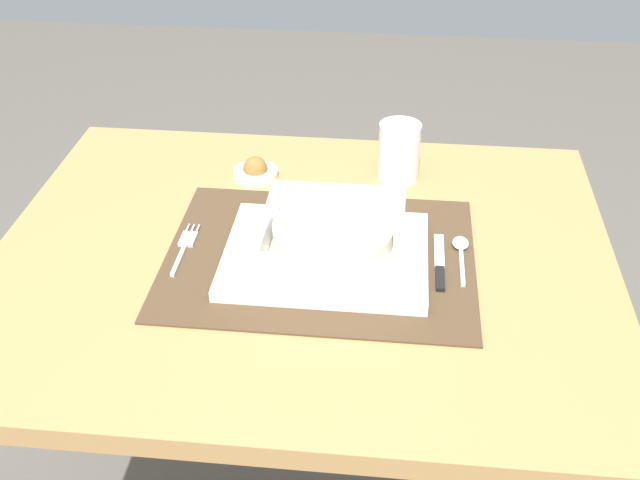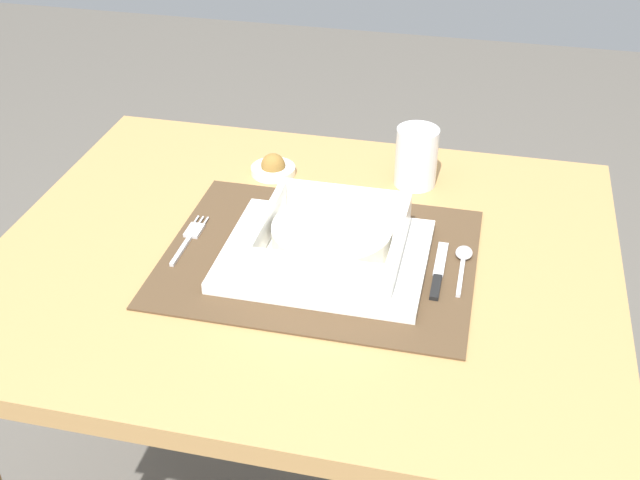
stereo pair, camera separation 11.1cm
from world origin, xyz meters
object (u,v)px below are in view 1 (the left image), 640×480
Objects in this scene: dining_table at (303,314)px; spoon at (461,248)px; drinking_glass at (399,155)px; condiment_saucer at (255,171)px; butter_knife at (440,265)px; fork at (185,245)px; porridge_bowl at (333,238)px.

spoon reaches higher than dining_table.
drinking_glass is 0.24m from condiment_saucer.
butter_knife is at bearing -5.60° from dining_table.
fork is 0.23m from condiment_saucer.
butter_knife is at bearing -123.28° from spoon.
porridge_bowl reaches higher than fork.
drinking_glass is at bearing 71.27° from porridge_bowl.
butter_knife is (0.36, -0.01, 0.00)m from fork.
condiment_saucer reaches higher than spoon.
porridge_bowl is 1.45× the size of butter_knife.
drinking_glass reaches higher than condiment_saucer.
fork is 1.13× the size of spoon.
condiment_saucer is at bearing 77.59° from fork.
butter_knife is 1.37× the size of drinking_glass.
spoon is at bearing -29.68° from condiment_saucer.
spoon is (0.18, 0.04, -0.03)m from porridge_bowl.
dining_table is at bearing -63.61° from condiment_saucer.
condiment_saucer is (-0.15, 0.23, -0.03)m from porridge_bowl.
porridge_bowl is at bearing -108.73° from drinking_glass.
fork is 1.75× the size of condiment_saucer.
fork is 0.39m from spoon.
dining_table is 7.79× the size of spoon.
spoon is 0.05m from butter_knife.
dining_table is 9.10× the size of drinking_glass.
condiment_saucer reaches higher than fork.
dining_table is 0.21m from fork.
drinking_glass is 1.32× the size of condiment_saucer.
fork reaches higher than dining_table.
drinking_glass is at bearing 60.63° from dining_table.
condiment_saucer reaches higher than dining_table.
porridge_bowl is at bearing -57.01° from condiment_saucer.
porridge_bowl reaches higher than spoon.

